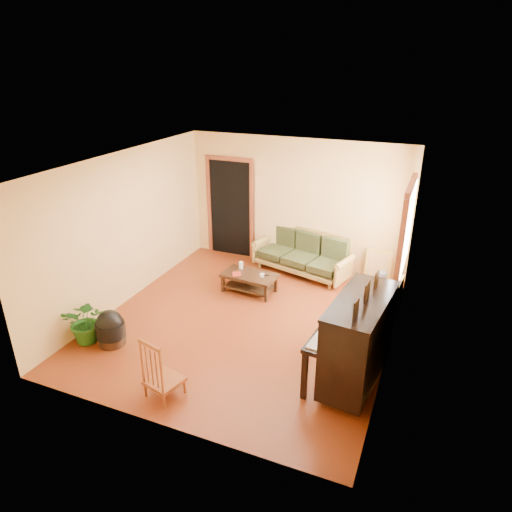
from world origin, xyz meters
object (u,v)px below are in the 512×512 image
at_px(sofa, 301,254).
at_px(footstool, 111,332).
at_px(coffee_table, 249,283).
at_px(red_chair, 163,367).
at_px(piano, 358,342).
at_px(armchair, 373,304).
at_px(potted_plant, 87,321).
at_px(ceramic_crock, 381,278).

height_order(sofa, footstool, sofa).
distance_m(coffee_table, red_chair, 3.01).
height_order(sofa, coffee_table, sofa).
height_order(piano, red_chair, piano).
bearing_deg(armchair, piano, -84.61).
height_order(armchair, potted_plant, armchair).
relative_size(sofa, piano, 1.37).
height_order(coffee_table, footstool, footstool).
bearing_deg(coffee_table, footstool, -118.48).
bearing_deg(red_chair, piano, 42.59).
bearing_deg(red_chair, coffee_table, 106.56).
relative_size(sofa, coffee_table, 1.99).
relative_size(red_chair, ceramic_crock, 3.59).
xyz_separation_m(coffee_table, armchair, (2.27, -0.39, 0.26)).
height_order(coffee_table, potted_plant, potted_plant).
relative_size(footstool, potted_plant, 0.62).
relative_size(red_chair, potted_plant, 1.23).
height_order(piano, ceramic_crock, piano).
height_order(coffee_table, armchair, armchair).
bearing_deg(coffee_table, red_chair, -87.83).
bearing_deg(potted_plant, piano, 8.45).
distance_m(coffee_table, piano, 2.97).
height_order(footstool, red_chair, red_chair).
bearing_deg(coffee_table, potted_plant, -123.96).
distance_m(red_chair, ceramic_crock, 4.76).
relative_size(armchair, potted_plant, 1.25).
xyz_separation_m(armchair, ceramic_crock, (-0.07, 1.67, -0.32)).
xyz_separation_m(armchair, red_chair, (-2.16, -2.60, -0.00)).
bearing_deg(red_chair, potted_plant, 175.66).
height_order(armchair, footstool, armchair).
bearing_deg(coffee_table, armchair, -9.84).
bearing_deg(sofa, potted_plant, -107.92).
relative_size(armchair, piano, 0.62).
distance_m(piano, ceramic_crock, 3.14).
relative_size(armchair, ceramic_crock, 3.62).
bearing_deg(potted_plant, footstool, 12.59).
bearing_deg(footstool, piano, 8.03).
bearing_deg(ceramic_crock, coffee_table, -149.92).
distance_m(footstool, potted_plant, 0.39).
relative_size(coffee_table, ceramic_crock, 4.07).
xyz_separation_m(sofa, footstool, (-1.90, -3.46, -0.21)).
distance_m(sofa, armchair, 2.24).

